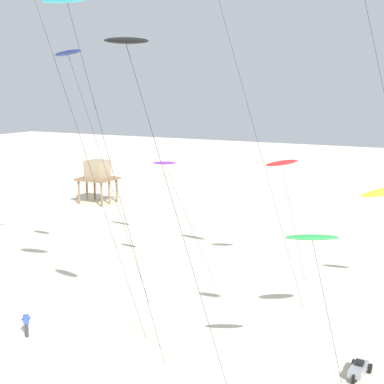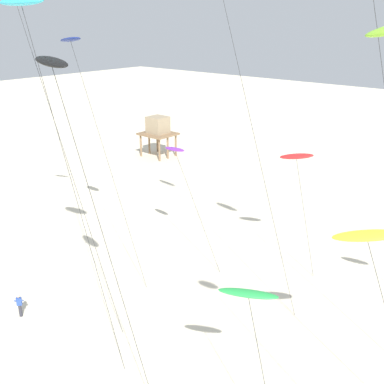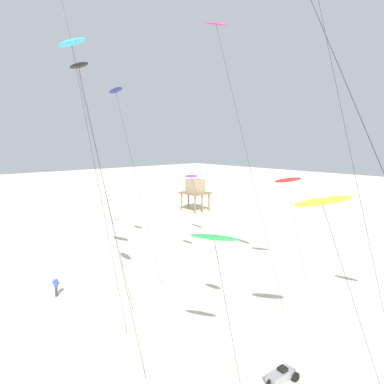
% 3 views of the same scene
% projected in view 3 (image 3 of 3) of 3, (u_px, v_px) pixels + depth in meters
% --- Properties ---
extents(kite_yellow, '(5.31, 1.87, 10.41)m').
position_uv_depth(kite_yellow, '(322.00, 202.00, 19.92)').
color(kite_yellow, yellow).
rests_on(kite_yellow, ground).
extents(kite_purple, '(5.43, 0.98, 9.73)m').
position_uv_depth(kite_purple, '(192.00, 178.00, 36.86)').
color(kite_purple, purple).
rests_on(kite_purple, ground).
extents(kite_red, '(3.49, 1.31, 9.90)m').
position_uv_depth(kite_red, '(288.00, 181.00, 33.90)').
color(kite_red, red).
rests_on(kite_red, ground).
extents(kite_black, '(6.75, 1.28, 17.67)m').
position_uv_depth(kite_black, '(79.00, 68.00, 21.70)').
color(kite_black, black).
rests_on(kite_black, ground).
extents(kite_magenta, '(8.11, 1.23, 22.82)m').
position_uv_depth(kite_magenta, '(218.00, 30.00, 30.42)').
color(kite_magenta, '#D8339E').
rests_on(kite_magenta, ground).
extents(kite_navy, '(7.22, 1.35, 17.96)m').
position_uv_depth(kite_navy, '(116.00, 92.00, 35.32)').
color(kite_navy, navy).
rests_on(kite_navy, ground).
extents(kite_green, '(3.25, 1.68, 8.41)m').
position_uv_depth(kite_green, '(214.00, 239.00, 18.66)').
color(kite_green, green).
rests_on(kite_green, ground).
extents(kite_cyan, '(6.92, 1.44, 20.08)m').
position_uv_depth(kite_cyan, '(72.00, 44.00, 26.21)').
color(kite_cyan, '#33BFE0').
rests_on(kite_cyan, ground).
extents(kite_flyer_middle, '(0.72, 0.73, 1.67)m').
position_uv_depth(kite_flyer_middle, '(56.00, 286.00, 31.42)').
color(kite_flyer_middle, '#33333D').
rests_on(kite_flyer_middle, ground).
extents(stilt_house, '(4.71, 4.24, 5.83)m').
position_uv_depth(stilt_house, '(195.00, 188.00, 68.25)').
color(stilt_house, '#846647').
rests_on(stilt_house, ground).
extents(beach_buggy, '(1.07, 2.09, 0.82)m').
position_uv_depth(beach_buggy, '(281.00, 375.00, 20.40)').
color(beach_buggy, gray).
rests_on(beach_buggy, ground).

